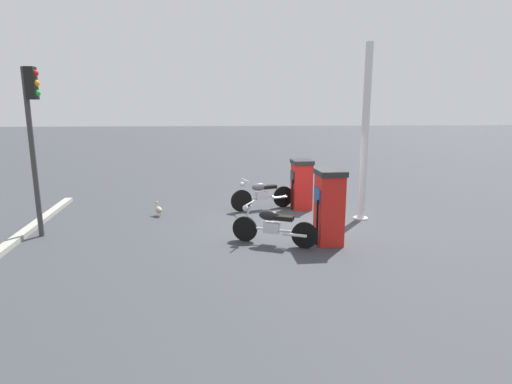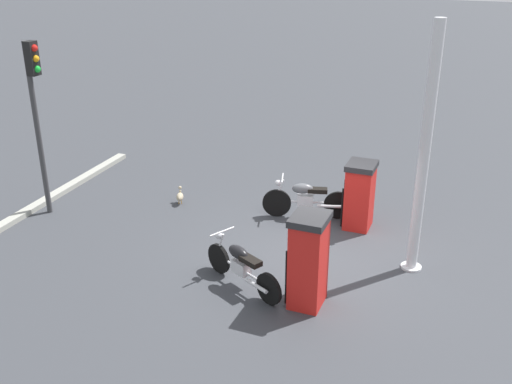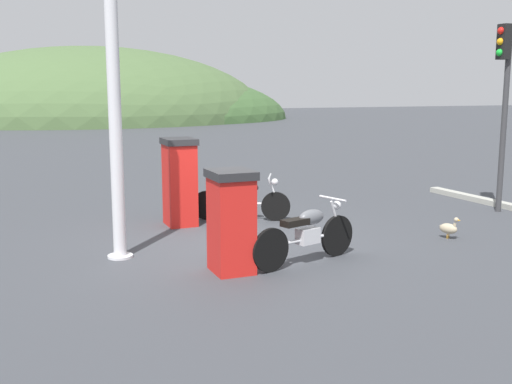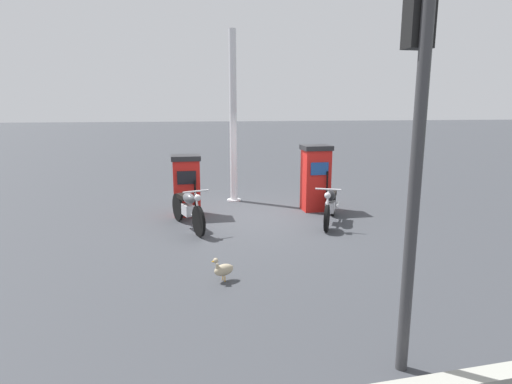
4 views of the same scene
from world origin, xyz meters
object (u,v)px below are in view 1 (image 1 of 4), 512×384
motorcycle_near_pump (262,194)px  fuel_pump_near (301,184)px  fuel_pump_far (329,207)px  motorcycle_far_pump (273,226)px  wandering_duck (159,209)px  canopy_support_pole (365,137)px  roadside_traffic_light (33,124)px

motorcycle_near_pump → fuel_pump_near: bearing=-178.7°
fuel_pump_far → motorcycle_far_pump: bearing=-0.6°
wandering_duck → canopy_support_pole: (-5.69, 0.75, 2.09)m
canopy_support_pole → fuel_pump_far: bearing=54.0°
fuel_pump_near → motorcycle_near_pump: (1.22, 0.03, -0.29)m
fuel_pump_near → wandering_duck: fuel_pump_near is taller
motorcycle_near_pump → canopy_support_pole: canopy_support_pole is taller
motorcycle_near_pump → canopy_support_pole: size_ratio=0.42×
fuel_pump_near → fuel_pump_far: fuel_pump_far is taller
motorcycle_near_pump → canopy_support_pole: bearing=154.0°
canopy_support_pole → wandering_duck: bearing=-7.6°
fuel_pump_near → roadside_traffic_light: 7.35m
fuel_pump_far → motorcycle_far_pump: (1.28, -0.01, -0.42)m
fuel_pump_far → motorcycle_near_pump: bearing=-69.7°
fuel_pump_far → wandering_duck: (4.25, -2.74, -0.67)m
motorcycle_far_pump → wandering_duck: (2.97, -2.73, -0.25)m
motorcycle_far_pump → fuel_pump_near: bearing=-111.1°
fuel_pump_far → canopy_support_pole: (-1.44, -1.99, 1.42)m
motorcycle_near_pump → motorcycle_far_pump: bearing=89.0°
fuel_pump_near → fuel_pump_far: 3.32m
fuel_pump_far → motorcycle_far_pump: size_ratio=0.92×
motorcycle_near_pump → wandering_duck: 3.09m
fuel_pump_far → motorcycle_near_pump: 3.53m
motorcycle_far_pump → roadside_traffic_light: (5.45, -1.06, 2.25)m
fuel_pump_near → motorcycle_far_pump: (1.28, 3.30, -0.32)m
roadside_traffic_light → canopy_support_pole: 8.23m
roadside_traffic_light → motorcycle_near_pump: bearing=-158.1°
fuel_pump_far → wandering_duck: size_ratio=4.16×
fuel_pump_far → canopy_support_pole: size_ratio=0.36×
fuel_pump_near → motorcycle_near_pump: fuel_pump_near is taller
motorcycle_far_pump → roadside_traffic_light: roadside_traffic_light is taller
fuel_pump_far → motorcycle_near_pump: fuel_pump_far is taller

